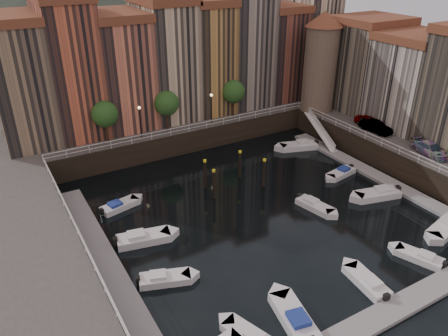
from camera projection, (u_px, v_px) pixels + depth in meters
ground at (258, 209)px, 45.57m from camera, size 200.00×200.00×0.00m
quay_far at (160, 119)px, 64.91m from camera, size 80.00×20.00×3.00m
quay_right at (448, 147)px, 55.85m from camera, size 20.00×36.00×3.00m
dock_left at (108, 264)px, 37.48m from camera, size 2.00×28.00×0.35m
dock_right at (375, 175)px, 51.95m from camera, size 2.00×28.00×0.35m
dock_near at (386, 314)px, 32.39m from camera, size 30.00×2.00×0.35m
mountains at (52, 9)px, 127.47m from camera, size 145.00×100.00×18.00m
far_terrace at (185, 56)px, 60.17m from camera, size 48.70×10.30×17.50m
right_terrace at (415, 77)px, 55.98m from camera, size 9.30×24.30×14.00m
corner_tower at (321, 61)px, 61.03m from camera, size 5.20×5.20×13.80m
promenade_trees at (171, 102)px, 56.00m from camera, size 21.20×3.20×5.20m
street_lamps at (177, 109)px, 55.69m from camera, size 10.36×0.36×4.18m
railings at (234, 159)px, 47.61m from camera, size 36.08×34.04×0.52m
gangway at (320, 130)px, 60.04m from camera, size 2.78×8.32×3.73m
mooring_pilings at (231, 174)px, 48.99m from camera, size 6.49×3.56×3.78m
boat_left_1 at (164, 279)px, 35.55m from camera, size 4.48×2.89×1.01m
boat_left_2 at (142, 238)px, 40.35m from camera, size 5.32×2.81×1.19m
boat_left_4 at (119, 206)px, 45.52m from camera, size 4.39×2.43×0.98m
boat_right_0 at (446, 228)px, 41.89m from camera, size 5.24×2.86×1.17m
boat_right_2 at (378, 194)px, 47.53m from camera, size 5.39×3.04×1.21m
boat_right_3 at (341, 173)px, 52.13m from camera, size 4.31×2.16×0.97m
boat_right_4 at (299, 146)px, 58.96m from camera, size 5.40×3.35×1.21m
boat_near_0 at (249, 336)px, 30.35m from camera, size 2.76×4.29×0.97m
boat_near_1 at (294, 318)px, 31.68m from camera, size 2.88×5.42×1.21m
boat_near_2 at (367, 282)px, 35.18m from camera, size 2.10×4.62×1.04m
boat_near_3 at (420, 257)px, 38.04m from camera, size 2.83×4.27×0.96m
car_a at (369, 122)px, 57.76m from camera, size 1.96×4.21×1.39m
car_b at (376, 127)px, 56.04m from camera, size 1.89×4.47×1.43m
car_c at (430, 150)px, 49.99m from camera, size 2.57×4.97×1.38m
boat_extra_466 at (314, 206)px, 45.55m from camera, size 2.39×4.51×1.01m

